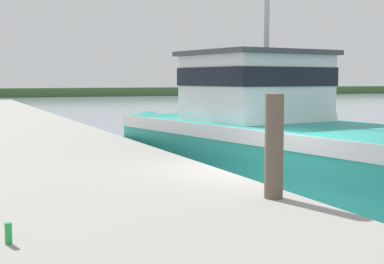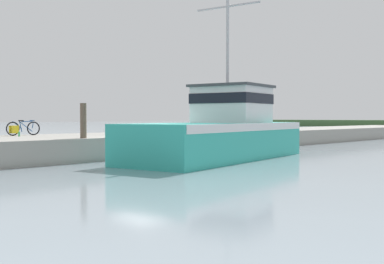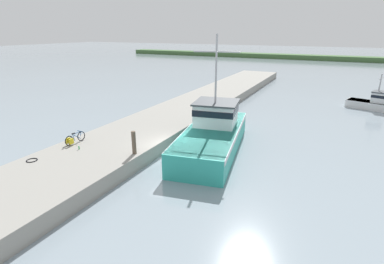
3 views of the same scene
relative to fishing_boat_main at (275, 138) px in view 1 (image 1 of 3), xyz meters
The scene contains 7 objects.
ground_plane 3.69m from the fishing_boat_main, 122.92° to the right, with size 320.00×320.00×0.00m, color #84939E.
dock_pier 6.51m from the fishing_boat_main, 153.15° to the right, with size 6.17×80.00×0.99m, color gray.
far_shoreline 82.54m from the fishing_boat_main, 70.09° to the left, with size 180.00×5.00×1.32m, color #426638.
fishing_boat_main is the anchor object (origin of this frame).
boat_white_moored 21.67m from the fishing_boat_main, 57.76° to the left, with size 5.96×3.27×3.92m.
mooring_post 6.19m from the fishing_boat_main, 120.50° to the right, with size 0.26×0.26×1.46m, color brown.
water_bottle_by_bike 9.26m from the fishing_boat_main, 137.04° to the right, with size 0.07×0.07×0.22m, color green.
Camera 1 is at (-5.38, -9.46, 2.65)m, focal length 55.00 mm.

